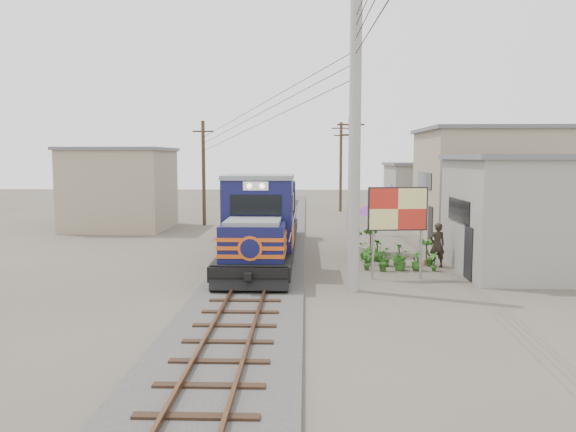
{
  "coord_description": "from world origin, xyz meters",
  "views": [
    {
      "loc": [
        1.87,
        -19.51,
        4.59
      ],
      "look_at": [
        1.14,
        3.23,
        2.2
      ],
      "focal_mm": 35.0,
      "sensor_mm": 36.0,
      "label": 1
    }
  ],
  "objects_px": {
    "locomotive": "(265,222)",
    "billboard": "(398,211)",
    "vendor": "(437,245)",
    "market_umbrella": "(374,208)"
  },
  "relations": [
    {
      "from": "vendor",
      "to": "billboard",
      "type": "bearing_deg",
      "value": 38.14
    },
    {
      "from": "locomotive",
      "to": "billboard",
      "type": "height_order",
      "value": "locomotive"
    },
    {
      "from": "billboard",
      "to": "vendor",
      "type": "bearing_deg",
      "value": 43.34
    },
    {
      "from": "market_umbrella",
      "to": "vendor",
      "type": "xyz_separation_m",
      "value": [
        2.29,
        -2.96,
        -1.28
      ]
    },
    {
      "from": "locomotive",
      "to": "billboard",
      "type": "relative_size",
      "value": 4.33
    },
    {
      "from": "locomotive",
      "to": "market_umbrella",
      "type": "relative_size",
      "value": 5.14
    },
    {
      "from": "billboard",
      "to": "vendor",
      "type": "relative_size",
      "value": 1.87
    },
    {
      "from": "billboard",
      "to": "vendor",
      "type": "height_order",
      "value": "billboard"
    },
    {
      "from": "billboard",
      "to": "vendor",
      "type": "distance_m",
      "value": 3.56
    },
    {
      "from": "billboard",
      "to": "market_umbrella",
      "type": "distance_m",
      "value": 5.36
    }
  ]
}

